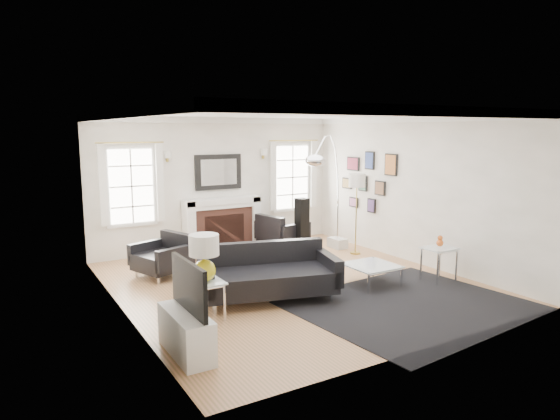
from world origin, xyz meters
TOP-DOWN VIEW (x-y plane):
  - floor at (0.00, 0.00)m, footprint 6.00×6.00m
  - back_wall at (0.00, 3.00)m, footprint 5.50×0.04m
  - front_wall at (0.00, -3.00)m, footprint 5.50×0.04m
  - left_wall at (-2.75, 0.00)m, footprint 0.04×6.00m
  - right_wall at (2.75, 0.00)m, footprint 0.04×6.00m
  - ceiling at (0.00, 0.00)m, footprint 5.50×6.00m
  - crown_molding at (0.00, 0.00)m, footprint 5.50×6.00m
  - fireplace at (0.00, 2.79)m, footprint 1.70×0.69m
  - mantel_mirror at (0.00, 2.95)m, footprint 1.05×0.07m
  - window_left at (-1.85, 2.95)m, footprint 1.24×0.15m
  - window_right at (1.85, 2.95)m, footprint 1.24×0.15m
  - gallery_wall at (2.72, 1.30)m, footprint 0.04×1.73m
  - tv_unit at (-2.44, -1.70)m, footprint 0.35×1.00m
  - area_rug at (0.92, -1.85)m, footprint 3.44×2.96m
  - sofa at (-0.71, -0.48)m, footprint 2.22×1.43m
  - armchair_left at (-1.70, 1.48)m, footprint 1.05×1.11m
  - armchair_right at (1.07, 2.16)m, footprint 1.01×1.08m
  - coffee_table at (1.08, -0.78)m, footprint 0.78×0.78m
  - side_table_left at (-1.85, -0.80)m, footprint 0.48×0.48m
  - nesting_table at (2.20, -1.20)m, footprint 0.53×0.45m
  - gourd_lamp at (-1.85, -0.80)m, footprint 0.40×0.40m
  - orange_vase at (2.20, -1.20)m, footprint 0.12×0.12m
  - arc_floor_lamp at (1.46, 1.00)m, footprint 1.79×1.66m
  - stick_floor_lamp at (2.20, 1.01)m, footprint 0.34×0.34m
  - speaker_tower at (1.30, 1.68)m, footprint 0.24×0.24m

SIDE VIEW (x-z plane):
  - floor at x=0.00m, z-range 0.00..0.00m
  - area_rug at x=0.92m, z-range 0.00..0.01m
  - coffee_table at x=1.08m, z-range 0.14..0.49m
  - tv_unit at x=-2.44m, z-range -0.22..0.87m
  - armchair_left at x=-1.70m, z-range 0.03..0.64m
  - armchair_right at x=1.07m, z-range 0.04..0.66m
  - sofa at x=-0.71m, z-range 0.03..0.70m
  - side_table_left at x=-1.85m, z-range 0.16..0.68m
  - nesting_table at x=2.20m, z-range 0.17..0.76m
  - fireplace at x=0.00m, z-range -0.01..1.10m
  - speaker_tower at x=1.30m, z-range 0.00..1.14m
  - orange_vase at x=2.20m, z-range 0.59..0.78m
  - gourd_lamp at x=-1.85m, z-range 0.57..1.22m
  - arc_floor_lamp at x=1.46m, z-range 0.10..2.64m
  - back_wall at x=0.00m, z-range 0.00..2.80m
  - front_wall at x=0.00m, z-range 0.00..2.80m
  - left_wall at x=-2.75m, z-range 0.00..2.80m
  - right_wall at x=2.75m, z-range 0.00..2.80m
  - stick_floor_lamp at x=2.20m, z-range 0.61..2.27m
  - window_left at x=-1.85m, z-range 0.65..2.27m
  - window_right at x=1.85m, z-range 0.65..2.27m
  - gallery_wall at x=2.72m, z-range 0.89..2.18m
  - mantel_mirror at x=0.00m, z-range 1.27..2.02m
  - crown_molding at x=0.00m, z-range 2.68..2.80m
  - ceiling at x=0.00m, z-range 2.79..2.81m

